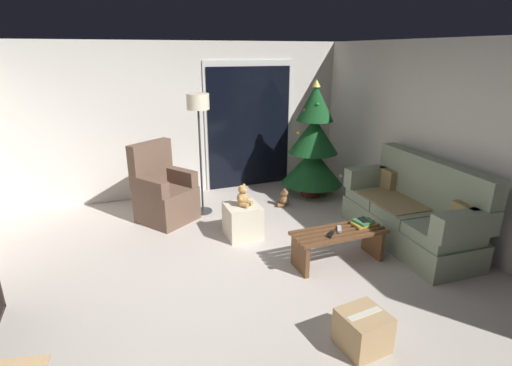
{
  "coord_description": "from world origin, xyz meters",
  "views": [
    {
      "loc": [
        -1.18,
        -3.38,
        2.35
      ],
      "look_at": [
        0.4,
        0.7,
        0.85
      ],
      "focal_mm": 27.23,
      "sensor_mm": 36.0,
      "label": 1
    }
  ],
  "objects_px": {
    "coffee_table": "(338,242)",
    "remote_black": "(331,234)",
    "floor_lamp": "(198,114)",
    "teddy_bear_chestnut_by_tree": "(284,199)",
    "christmas_tree": "(313,146)",
    "cell_phone": "(363,220)",
    "book_stack": "(364,223)",
    "teddy_bear_honey": "(243,197)",
    "couch": "(412,212)",
    "remote_silver": "(339,229)",
    "cardboard_box_taped_mid_floor": "(363,330)",
    "ottoman": "(243,221)",
    "armchair": "(164,193)"
  },
  "relations": [
    {
      "from": "coffee_table",
      "to": "armchair",
      "type": "xyz_separation_m",
      "value": [
        -1.68,
        1.97,
        0.13
      ]
    },
    {
      "from": "remote_black",
      "to": "book_stack",
      "type": "distance_m",
      "value": 0.52
    },
    {
      "from": "cell_phone",
      "to": "armchair",
      "type": "xyz_separation_m",
      "value": [
        -2.04,
        1.92,
        -0.06
      ]
    },
    {
      "from": "book_stack",
      "to": "ottoman",
      "type": "relative_size",
      "value": 0.6
    },
    {
      "from": "cell_phone",
      "to": "book_stack",
      "type": "bearing_deg",
      "value": -74.96
    },
    {
      "from": "couch",
      "to": "christmas_tree",
      "type": "height_order",
      "value": "christmas_tree"
    },
    {
      "from": "couch",
      "to": "teddy_bear_chestnut_by_tree",
      "type": "relative_size",
      "value": 6.95
    },
    {
      "from": "cell_phone",
      "to": "ottoman",
      "type": "height_order",
      "value": "cell_phone"
    },
    {
      "from": "book_stack",
      "to": "armchair",
      "type": "bearing_deg",
      "value": 136.53
    },
    {
      "from": "book_stack",
      "to": "christmas_tree",
      "type": "relative_size",
      "value": 0.14
    },
    {
      "from": "christmas_tree",
      "to": "cell_phone",
      "type": "bearing_deg",
      "value": -102.48
    },
    {
      "from": "teddy_bear_honey",
      "to": "book_stack",
      "type": "bearing_deg",
      "value": -41.02
    },
    {
      "from": "remote_black",
      "to": "remote_silver",
      "type": "relative_size",
      "value": 1.0
    },
    {
      "from": "remote_black",
      "to": "cardboard_box_taped_mid_floor",
      "type": "bearing_deg",
      "value": 117.56
    },
    {
      "from": "couch",
      "to": "teddy_bear_honey",
      "type": "relative_size",
      "value": 6.95
    },
    {
      "from": "teddy_bear_chestnut_by_tree",
      "to": "floor_lamp",
      "type": "bearing_deg",
      "value": 169.72
    },
    {
      "from": "remote_black",
      "to": "christmas_tree",
      "type": "xyz_separation_m",
      "value": [
        0.95,
        2.14,
        0.44
      ]
    },
    {
      "from": "remote_silver",
      "to": "cell_phone",
      "type": "xyz_separation_m",
      "value": [
        0.34,
        0.03,
        0.05
      ]
    },
    {
      "from": "couch",
      "to": "teddy_bear_chestnut_by_tree",
      "type": "distance_m",
      "value": 1.97
    },
    {
      "from": "book_stack",
      "to": "teddy_bear_honey",
      "type": "distance_m",
      "value": 1.53
    },
    {
      "from": "floor_lamp",
      "to": "teddy_bear_honey",
      "type": "distance_m",
      "value": 1.41
    },
    {
      "from": "couch",
      "to": "remote_silver",
      "type": "distance_m",
      "value": 1.16
    },
    {
      "from": "couch",
      "to": "coffee_table",
      "type": "distance_m",
      "value": 1.19
    },
    {
      "from": "cell_phone",
      "to": "cardboard_box_taped_mid_floor",
      "type": "xyz_separation_m",
      "value": [
        -0.91,
        -1.3,
        -0.3
      ]
    },
    {
      "from": "coffee_table",
      "to": "floor_lamp",
      "type": "bearing_deg",
      "value": 118.43
    },
    {
      "from": "book_stack",
      "to": "christmas_tree",
      "type": "xyz_separation_m",
      "value": [
        0.45,
        2.05,
        0.43
      ]
    },
    {
      "from": "floor_lamp",
      "to": "teddy_bear_chestnut_by_tree",
      "type": "distance_m",
      "value": 1.89
    },
    {
      "from": "couch",
      "to": "teddy_bear_chestnut_by_tree",
      "type": "height_order",
      "value": "couch"
    },
    {
      "from": "coffee_table",
      "to": "cell_phone",
      "type": "distance_m",
      "value": 0.41
    },
    {
      "from": "coffee_table",
      "to": "teddy_bear_honey",
      "type": "height_order",
      "value": "teddy_bear_honey"
    },
    {
      "from": "teddy_bear_chestnut_by_tree",
      "to": "cell_phone",
      "type": "bearing_deg",
      "value": -83.64
    },
    {
      "from": "remote_silver",
      "to": "book_stack",
      "type": "relative_size",
      "value": 0.59
    },
    {
      "from": "remote_silver",
      "to": "cell_phone",
      "type": "distance_m",
      "value": 0.34
    },
    {
      "from": "floor_lamp",
      "to": "cardboard_box_taped_mid_floor",
      "type": "distance_m",
      "value": 3.59
    },
    {
      "from": "coffee_table",
      "to": "remote_black",
      "type": "xyz_separation_m",
      "value": [
        -0.15,
        -0.06,
        0.15
      ]
    },
    {
      "from": "remote_silver",
      "to": "book_stack",
      "type": "height_order",
      "value": "book_stack"
    },
    {
      "from": "cell_phone",
      "to": "ottoman",
      "type": "relative_size",
      "value": 0.33
    },
    {
      "from": "couch",
      "to": "remote_silver",
      "type": "relative_size",
      "value": 12.7
    },
    {
      "from": "remote_black",
      "to": "teddy_bear_honey",
      "type": "bearing_deg",
      "value": -13.2
    },
    {
      "from": "couch",
      "to": "ottoman",
      "type": "relative_size",
      "value": 4.5
    },
    {
      "from": "cell_phone",
      "to": "teddy_bear_chestnut_by_tree",
      "type": "xyz_separation_m",
      "value": [
        -0.2,
        1.76,
        -0.34
      ]
    },
    {
      "from": "remote_silver",
      "to": "teddy_bear_chestnut_by_tree",
      "type": "distance_m",
      "value": 1.81
    },
    {
      "from": "book_stack",
      "to": "cardboard_box_taped_mid_floor",
      "type": "relative_size",
      "value": 0.66
    },
    {
      "from": "christmas_tree",
      "to": "ottoman",
      "type": "xyz_separation_m",
      "value": [
        -1.6,
        -1.04,
        -0.64
      ]
    },
    {
      "from": "christmas_tree",
      "to": "teddy_bear_chestnut_by_tree",
      "type": "relative_size",
      "value": 6.76
    },
    {
      "from": "armchair",
      "to": "floor_lamp",
      "type": "relative_size",
      "value": 0.63
    },
    {
      "from": "armchair",
      "to": "ottoman",
      "type": "relative_size",
      "value": 2.57
    },
    {
      "from": "book_stack",
      "to": "couch",
      "type": "bearing_deg",
      "value": 6.82
    },
    {
      "from": "book_stack",
      "to": "teddy_bear_chestnut_by_tree",
      "type": "distance_m",
      "value": 1.81
    },
    {
      "from": "cardboard_box_taped_mid_floor",
      "to": "remote_black",
      "type": "bearing_deg",
      "value": 71.18
    }
  ]
}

